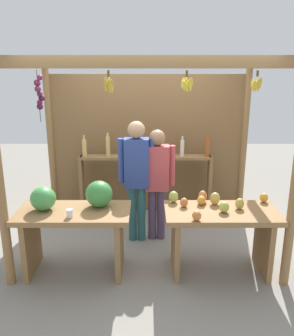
{
  "coord_description": "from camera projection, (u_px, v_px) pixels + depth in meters",
  "views": [
    {
      "loc": [
        -0.01,
        -4.58,
        2.41
      ],
      "look_at": [
        0.0,
        -0.21,
        1.1
      ],
      "focal_mm": 38.89,
      "sensor_mm": 36.0,
      "label": 1
    }
  ],
  "objects": [
    {
      "name": "ground_plane",
      "position": [
        147.0,
        239.0,
        5.08
      ],
      "size": [
        12.0,
        12.0,
        0.0
      ],
      "primitive_type": "plane",
      "color": "gray",
      "rests_on": "ground"
    },
    {
      "name": "vendor_man",
      "position": [
        136.0,
        171.0,
        4.79
      ],
      "size": [
        0.48,
        0.22,
        1.66
      ],
      "rotation": [
        0.0,
        0.0,
        0.07
      ],
      "color": "#295D65",
      "rests_on": "ground"
    },
    {
      "name": "fruit_counter_right",
      "position": [
        219.0,
        225.0,
        4.18
      ],
      "size": [
        1.28,
        0.65,
        0.92
      ],
      "color": "olive",
      "rests_on": "ground"
    },
    {
      "name": "market_stall",
      "position": [
        147.0,
        132.0,
        5.13
      ],
      "size": [
        3.18,
        2.18,
        2.45
      ],
      "color": "olive",
      "rests_on": "ground"
    },
    {
      "name": "fruit_counter_left",
      "position": [
        74.0,
        217.0,
        4.17
      ],
      "size": [
        1.28,
        0.65,
        1.08
      ],
      "color": "olive",
      "rests_on": "ground"
    },
    {
      "name": "vendor_woman",
      "position": [
        156.0,
        176.0,
        4.85
      ],
      "size": [
        0.48,
        0.21,
        1.54
      ],
      "rotation": [
        0.0,
        0.0,
        -0.11
      ],
      "color": "#533F5E",
      "rests_on": "ground"
    },
    {
      "name": "bottle_shelf_unit",
      "position": [
        145.0,
        169.0,
        5.59
      ],
      "size": [
        2.04,
        0.22,
        1.36
      ],
      "color": "olive",
      "rests_on": "ground"
    }
  ]
}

